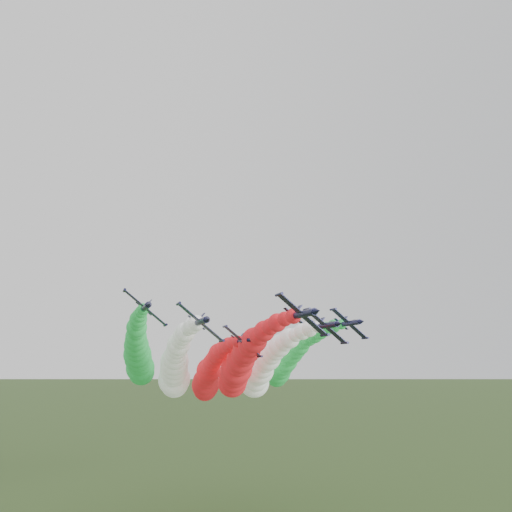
{
  "coord_description": "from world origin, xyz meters",
  "views": [
    {
      "loc": [
        -24.2,
        -73.08,
        35.03
      ],
      "look_at": [
        1.48,
        3.1,
        52.03
      ],
      "focal_mm": 35.0,
      "sensor_mm": 36.0,
      "label": 1
    }
  ],
  "objects_px": {
    "jet_outer_left": "(139,356)",
    "jet_trail": "(209,376)",
    "jet_inner_left": "(175,368)",
    "jet_outer_right": "(287,361)",
    "jet_inner_right": "(264,368)",
    "jet_lead": "(240,365)"
  },
  "relations": [
    {
      "from": "jet_outer_left",
      "to": "jet_trail",
      "type": "height_order",
      "value": "jet_outer_left"
    },
    {
      "from": "jet_inner_left",
      "to": "jet_trail",
      "type": "bearing_deg",
      "value": 53.41
    },
    {
      "from": "jet_inner_left",
      "to": "jet_outer_right",
      "type": "bearing_deg",
      "value": 18.93
    },
    {
      "from": "jet_inner_right",
      "to": "jet_outer_left",
      "type": "xyz_separation_m",
      "value": [
        -27.8,
        6.79,
        2.61
      ]
    },
    {
      "from": "jet_inner_right",
      "to": "jet_trail",
      "type": "distance_m",
      "value": 17.03
    },
    {
      "from": "jet_lead",
      "to": "jet_inner_left",
      "type": "height_order",
      "value": "jet_lead"
    },
    {
      "from": "jet_lead",
      "to": "jet_outer_left",
      "type": "distance_m",
      "value": 26.39
    },
    {
      "from": "jet_lead",
      "to": "jet_trail",
      "type": "bearing_deg",
      "value": 90.91
    },
    {
      "from": "jet_outer_left",
      "to": "jet_outer_right",
      "type": "xyz_separation_m",
      "value": [
        37.71,
        2.82,
        -1.02
      ]
    },
    {
      "from": "jet_outer_left",
      "to": "jet_inner_right",
      "type": "bearing_deg",
      "value": -13.72
    },
    {
      "from": "jet_inner_left",
      "to": "jet_inner_right",
      "type": "relative_size",
      "value": 0.99
    },
    {
      "from": "jet_inner_right",
      "to": "jet_outer_left",
      "type": "distance_m",
      "value": 28.73
    },
    {
      "from": "jet_inner_right",
      "to": "jet_outer_left",
      "type": "height_order",
      "value": "jet_outer_left"
    },
    {
      "from": "jet_outer_left",
      "to": "jet_lead",
      "type": "bearing_deg",
      "value": -45.35
    },
    {
      "from": "jet_inner_right",
      "to": "jet_outer_left",
      "type": "relative_size",
      "value": 1.01
    },
    {
      "from": "jet_outer_left",
      "to": "jet_outer_right",
      "type": "height_order",
      "value": "jet_outer_left"
    },
    {
      "from": "jet_inner_left",
      "to": "jet_outer_left",
      "type": "xyz_separation_m",
      "value": [
        -7.18,
        7.65,
        2.58
      ]
    },
    {
      "from": "jet_outer_left",
      "to": "jet_outer_right",
      "type": "bearing_deg",
      "value": 4.28
    },
    {
      "from": "jet_inner_right",
      "to": "jet_trail",
      "type": "bearing_deg",
      "value": 125.08
    },
    {
      "from": "jet_lead",
      "to": "jet_inner_left",
      "type": "bearing_deg",
      "value": 135.61
    },
    {
      "from": "jet_lead",
      "to": "jet_outer_left",
      "type": "relative_size",
      "value": 1.0
    },
    {
      "from": "jet_inner_left",
      "to": "jet_trail",
      "type": "height_order",
      "value": "jet_inner_left"
    }
  ]
}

